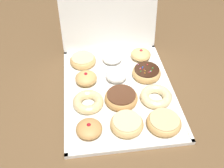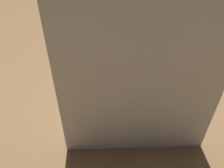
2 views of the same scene
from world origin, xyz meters
TOP-DOWN VIEW (x-y plane):
  - ground_plane at (0.00, 0.00)m, footprint 3.00×3.00m
  - donut_box at (0.00, 0.00)m, footprint 0.41×0.53m
  - box_lid_open at (0.00, 0.31)m, footprint 0.41×0.08m
  - jelly_filled_donut_0 at (-0.12, -0.18)m, footprint 0.09×0.09m
  - glazed_ring_donut_1 at (-0.00, -0.18)m, footprint 0.11×0.11m
  - glazed_ring_donut_2 at (0.12, -0.19)m, footprint 0.12×0.12m
  - cruller_donut_3 at (-0.12, -0.06)m, footprint 0.11×0.11m
  - chocolate_frosted_donut_4 at (0.00, -0.06)m, footprint 0.12×0.12m
  - cruller_donut_5 at (0.13, -0.07)m, footprint 0.12×0.12m
  - jelly_filled_donut_6 at (-0.12, 0.06)m, footprint 0.08×0.08m
  - powdered_filled_donut_7 at (0.00, 0.06)m, footprint 0.08×0.08m
  - sprinkle_donut_8 at (0.12, 0.07)m, footprint 0.11×0.11m
  - glazed_ring_donut_9 at (-0.13, 0.18)m, footprint 0.11×0.11m
  - powdered_filled_donut_10 at (-0.00, 0.18)m, footprint 0.09×0.09m
  - jelly_filled_donut_11 at (0.12, 0.19)m, footprint 0.09×0.09m

SIDE VIEW (x-z plane):
  - ground_plane at x=0.00m, z-range 0.00..0.00m
  - donut_box at x=0.00m, z-range 0.00..0.01m
  - cruller_donut_5 at x=0.13m, z-range 0.01..0.04m
  - cruller_donut_3 at x=-0.12m, z-range 0.01..0.04m
  - glazed_ring_donut_9 at x=-0.13m, z-range 0.01..0.05m
  - glazed_ring_donut_2 at x=0.12m, z-range 0.01..0.05m
  - powdered_filled_donut_10 at x=0.00m, z-range 0.01..0.05m
  - glazed_ring_donut_1 at x=0.00m, z-range 0.01..0.05m
  - sprinkle_donut_8 at x=0.12m, z-range 0.01..0.05m
  - chocolate_frosted_donut_4 at x=0.00m, z-range 0.01..0.05m
  - jelly_filled_donut_0 at x=-0.12m, z-range 0.01..0.05m
  - jelly_filled_donut_11 at x=0.12m, z-range 0.01..0.05m
  - jelly_filled_donut_6 at x=-0.12m, z-range 0.01..0.06m
  - powdered_filled_donut_7 at x=0.00m, z-range 0.01..0.06m
  - box_lid_open at x=0.00m, z-range 0.00..0.51m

